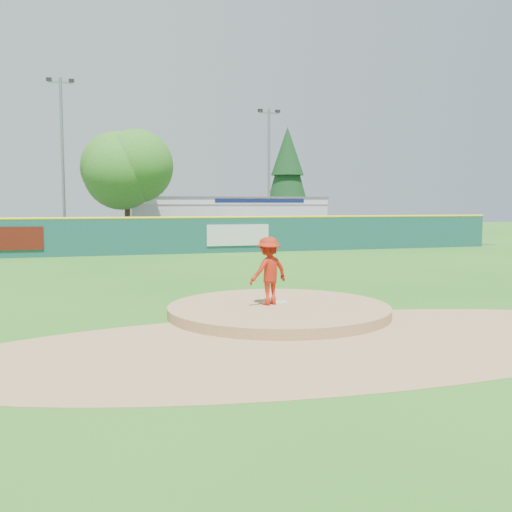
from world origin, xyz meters
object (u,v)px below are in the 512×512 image
object	(u,v)px
van	(231,232)
light_pole_right	(269,168)
deciduous_tree	(127,176)
conifer_tree	(287,173)
pitcher	(269,271)
light_pole_left	(63,154)
pool_building_grp	(222,217)

from	to	relation	value
van	light_pole_right	world-z (taller)	light_pole_right
deciduous_tree	conifer_tree	world-z (taller)	conifer_tree
van	pitcher	bearing A→B (deg)	149.72
light_pole_right	light_pole_left	bearing A→B (deg)	-172.41
pool_building_grp	conifer_tree	xyz separation A→B (m)	(7.00, 4.01, 3.88)
pitcher	deciduous_tree	bearing A→B (deg)	-107.45
pitcher	light_pole_right	xyz separation A→B (m)	(9.22, 28.85, 4.45)
light_pole_left	pool_building_grp	bearing A→B (deg)	22.60
pool_building_grp	deciduous_tree	distance (m)	11.01
pitcher	pool_building_grp	bearing A→B (deg)	-122.60
conifer_tree	light_pole_right	bearing A→B (deg)	-119.74
pitcher	van	distance (m)	26.30
pool_building_grp	pitcher	bearing A→B (deg)	-101.05
van	pool_building_grp	bearing A→B (deg)	-26.19
pool_building_grp	conifer_tree	size ratio (longest dim) A/B	1.60
pitcher	light_pole_right	size ratio (longest dim) A/B	0.17
pool_building_grp	van	bearing A→B (deg)	-97.74
deciduous_tree	conifer_tree	size ratio (longest dim) A/B	0.77
pool_building_grp	deciduous_tree	bearing A→B (deg)	-138.84
light_pole_left	light_pole_right	xyz separation A→B (m)	(15.00, 2.00, -0.51)
van	light_pole_right	bearing A→B (deg)	-69.36
pitcher	light_pole_left	world-z (taller)	light_pole_left
pitcher	pool_building_grp	size ratio (longest dim) A/B	0.11
deciduous_tree	light_pole_right	xyz separation A→B (m)	(11.00, 4.00, 0.99)
conifer_tree	deciduous_tree	bearing A→B (deg)	-143.75
pool_building_grp	light_pole_left	world-z (taller)	light_pole_left
pitcher	conifer_tree	distance (m)	38.47
pitcher	van	world-z (taller)	pitcher
van	pool_building_grp	size ratio (longest dim) A/B	0.35
conifer_tree	light_pole_left	xyz separation A→B (m)	(-19.00, -9.00, 0.51)
pool_building_grp	light_pole_left	size ratio (longest dim) A/B	1.38
deciduous_tree	conifer_tree	bearing A→B (deg)	36.25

